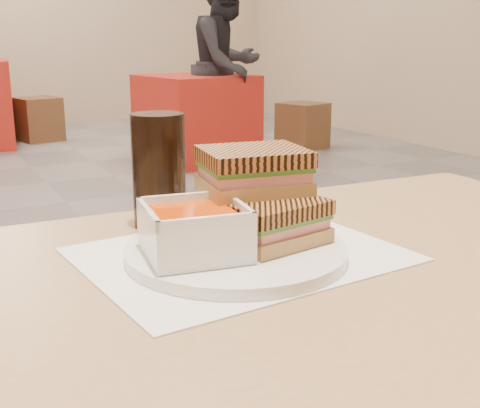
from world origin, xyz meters
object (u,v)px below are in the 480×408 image
bg_table_1 (196,118)px  bg_chair_2r (39,119)px  cola_glass (159,171)px  patron_b (227,65)px  panini_lower (272,221)px  plate (236,252)px  main_table (263,377)px  soup_bowl (195,232)px  bg_chair_1l (159,129)px  bg_chair_1r (303,126)px

bg_table_1 → bg_chair_2r: 1.94m
cola_glass → patron_b: size_ratio=0.10×
panini_lower → cola_glass: cola_glass is taller
cola_glass → bg_chair_2r: (0.86, 5.65, -0.62)m
plate → cola_glass: size_ratio=1.69×
panini_lower → main_table: bearing=-126.1°
soup_bowl → bg_table_1: 4.57m
bg_chair_1l → bg_chair_2r: bg_chair_1l is taller
soup_bowl → panini_lower: soup_bowl is taller
bg_table_1 → bg_chair_2r: bg_table_1 is taller
panini_lower → patron_b: size_ratio=0.09×
soup_bowl → patron_b: (2.09, 4.05, -0.01)m
plate → patron_b: (2.03, 4.05, 0.02)m
plate → panini_lower: panini_lower is taller
main_table → cola_glass: size_ratio=7.67×
bg_chair_2r → patron_b: patron_b is taller
bg_chair_2r → plate: bearing=-98.1°
bg_table_1 → bg_chair_1l: 0.44m
cola_glass → bg_chair_1l: (1.64, 4.35, -0.60)m
soup_bowl → bg_table_1: bearing=65.9°
plate → bg_table_1: plate is taller
soup_bowl → panini_lower: (0.10, -0.00, 0.00)m
bg_table_1 → bg_chair_1r: size_ratio=1.96×
bg_chair_1l → bg_chair_2r: 1.52m
main_table → bg_chair_2r: main_table is taller
cola_glass → bg_chair_1r: 5.03m
bg_chair_1r → bg_chair_1l: bearing=166.6°
cola_glass → bg_chair_2r: size_ratio=0.35×
soup_bowl → panini_lower: 0.10m
bg_chair_1l → bg_chair_1r: bg_chair_1l is taller
bg_chair_1l → soup_bowl: bearing=-110.2°
panini_lower → bg_chair_2r: bearing=82.4°
soup_bowl → patron_b: 4.56m
cola_glass → bg_chair_2r: bearing=81.4°
bg_chair_1r → panini_lower: bearing=-124.1°
bg_chair_1r → bg_table_1: bearing=-176.5°
panini_lower → cola_glass: size_ratio=0.84×
main_table → bg_chair_2r: 5.98m
cola_glass → bg_chair_1l: size_ratio=0.34×
panini_lower → soup_bowl: bearing=178.7°
cola_glass → bg_chair_1r: bearing=54.0°
main_table → panini_lower: panini_lower is taller
panini_lower → patron_b: 4.52m
bg_table_1 → bg_chair_1l: (-0.19, 0.38, -0.12)m
cola_glass → patron_b: patron_b is taller
cola_glass → plate: bearing=-80.3°
bg_chair_1l → patron_b: 0.84m
panini_lower → bg_chair_1l: (1.56, 4.53, -0.56)m
bg_chair_1r → main_table: bearing=-124.1°
plate → bg_chair_1l: 4.83m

